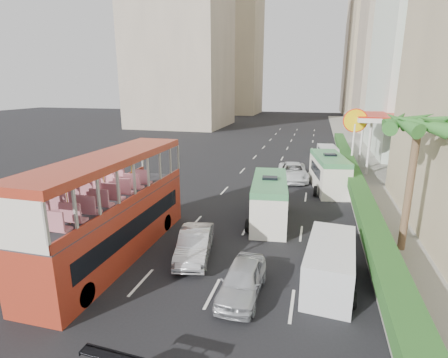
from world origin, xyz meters
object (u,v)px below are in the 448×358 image
(double_decker_bus, at_px, (113,207))
(shell_station, at_px, (387,143))
(minibus_near, at_px, (269,200))
(car_silver_lane_a, at_px, (195,257))
(car_silver_lane_b, at_px, (242,295))
(panel_van_near, at_px, (330,264))
(panel_van_far, at_px, (328,155))
(minibus_far, at_px, (329,173))
(van_asset, at_px, (293,180))
(palm_tree, at_px, (409,188))

(double_decker_bus, height_order, shell_station, shell_station)
(minibus_near, height_order, shell_station, shell_station)
(car_silver_lane_a, height_order, car_silver_lane_b, car_silver_lane_a)
(panel_van_near, xyz_separation_m, panel_van_far, (0.41, 24.88, -0.04))
(car_silver_lane_b, height_order, minibus_far, minibus_far)
(minibus_near, distance_m, panel_van_near, 7.43)
(panel_van_far, bearing_deg, van_asset, -118.78)
(minibus_near, bearing_deg, minibus_far, 58.48)
(minibus_far, bearing_deg, panel_van_far, 79.08)
(van_asset, bearing_deg, car_silver_lane_a, -110.54)
(double_decker_bus, bearing_deg, panel_van_far, 66.91)
(shell_station, bearing_deg, van_asset, -144.21)
(car_silver_lane_b, height_order, panel_van_near, panel_van_near)
(minibus_near, distance_m, palm_tree, 7.78)
(double_decker_bus, height_order, palm_tree, palm_tree)
(minibus_near, bearing_deg, van_asset, 79.11)
(minibus_far, relative_size, panel_van_near, 1.35)
(panel_van_near, bearing_deg, shell_station, 80.83)
(shell_station, bearing_deg, car_silver_lane_a, -118.64)
(minibus_far, height_order, shell_station, shell_station)
(palm_tree, bearing_deg, car_silver_lane_b, -140.54)
(panel_van_near, height_order, palm_tree, palm_tree)
(palm_tree, relative_size, shell_station, 0.80)
(minibus_near, bearing_deg, shell_station, 53.89)
(car_silver_lane_b, distance_m, shell_station, 26.57)
(panel_van_near, distance_m, palm_tree, 5.96)
(van_asset, height_order, panel_van_near, panel_van_near)
(car_silver_lane_b, relative_size, shell_station, 0.49)
(car_silver_lane_b, height_order, van_asset, van_asset)
(car_silver_lane_b, relative_size, panel_van_near, 0.83)
(panel_van_near, height_order, shell_station, shell_station)
(panel_van_near, relative_size, palm_tree, 0.73)
(car_silver_lane_a, height_order, minibus_far, minibus_far)
(minibus_far, height_order, palm_tree, palm_tree)
(car_silver_lane_b, bearing_deg, double_decker_bus, 166.03)
(minibus_near, relative_size, palm_tree, 0.95)
(minibus_far, bearing_deg, minibus_near, -124.76)
(car_silver_lane_a, relative_size, palm_tree, 0.66)
(panel_van_far, relative_size, shell_station, 0.56)
(car_silver_lane_b, bearing_deg, car_silver_lane_a, 139.40)
(van_asset, xyz_separation_m, minibus_near, (-0.75, -10.34, 1.35))
(car_silver_lane_b, bearing_deg, shell_station, 70.25)
(car_silver_lane_b, bearing_deg, van_asset, 88.55)
(palm_tree, height_order, shell_station, palm_tree)
(car_silver_lane_b, xyz_separation_m, panel_van_near, (3.39, 1.72, 0.93))
(double_decker_bus, height_order, car_silver_lane_b, double_decker_bus)
(double_decker_bus, relative_size, shell_station, 1.38)
(minibus_far, distance_m, panel_van_near, 14.59)
(van_asset, relative_size, minibus_far, 0.84)
(panel_van_far, bearing_deg, double_decker_bus, -120.54)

